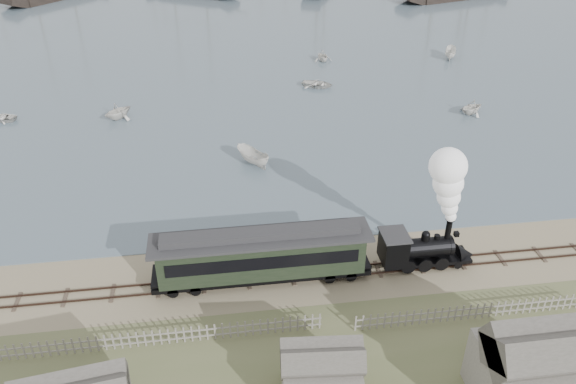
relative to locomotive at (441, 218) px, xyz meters
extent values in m
plane|color=#9C8D6E|center=(-11.99, 2.00, -3.95)|extent=(600.00, 600.00, 0.00)
cube|color=#32221B|center=(-11.99, -0.50, -3.85)|extent=(120.00, 0.08, 0.12)
cube|color=#32221B|center=(-11.99, 0.50, -3.85)|extent=(120.00, 0.08, 0.12)
cube|color=#43362B|center=(-11.99, 0.00, -3.92)|extent=(120.00, 1.80, 0.06)
cube|color=black|center=(-0.70, 0.00, -3.29)|extent=(6.21, 1.83, 0.23)
cylinder|color=black|center=(-1.06, 0.00, -2.38)|extent=(3.84, 1.37, 1.37)
cube|color=black|center=(-3.07, 0.00, -2.20)|extent=(1.64, 2.01, 2.10)
cube|color=#2D2D30|center=(-3.07, 0.00, -1.10)|extent=(1.83, 2.19, 0.11)
cylinder|color=black|center=(0.67, 0.00, -1.15)|extent=(0.40, 0.40, 1.46)
sphere|color=black|center=(-0.88, 0.00, -1.31)|extent=(0.58, 0.58, 0.58)
cone|color=black|center=(2.23, 0.00, -3.38)|extent=(1.28, 1.83, 1.83)
cube|color=black|center=(1.31, 0.00, -1.46)|extent=(0.32, 0.32, 0.32)
cube|color=black|center=(-12.10, 0.00, -3.22)|extent=(14.47, 2.38, 0.36)
cube|color=black|center=(-12.10, 0.00, -1.78)|extent=(13.44, 2.58, 2.58)
cube|color=black|center=(-12.10, -1.31, -1.52)|extent=(12.40, 0.06, 0.93)
cube|color=black|center=(-12.10, 1.31, -1.52)|extent=(12.40, 0.06, 0.93)
cube|color=#2D2D30|center=(-12.10, 0.00, -0.43)|extent=(14.47, 2.79, 0.19)
cube|color=#2D2D30|center=(-12.10, 0.00, -0.12)|extent=(12.92, 1.24, 0.47)
imported|color=silver|center=(-15.42, 2.71, -3.60)|extent=(3.41, 4.04, 0.71)
imported|color=silver|center=(-24.85, 28.83, -3.00)|extent=(4.47, 4.48, 1.79)
imported|color=silver|center=(-11.35, 16.38, -3.13)|extent=(4.04, 3.57, 1.52)
imported|color=silver|center=(-1.74, 35.24, -3.50)|extent=(4.08, 4.63, 0.79)
imported|color=silver|center=(13.54, 24.74, -3.08)|extent=(3.72, 3.93, 1.63)
imported|color=silver|center=(18.66, 43.70, -3.16)|extent=(4.03, 2.88, 1.46)
imported|color=silver|center=(-37.36, 30.07, -3.54)|extent=(3.29, 3.95, 0.70)
imported|color=silver|center=(0.78, 44.91, -3.14)|extent=(3.29, 2.98, 1.51)
camera|label=1|loc=(-14.44, -29.37, 20.92)|focal=35.00mm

